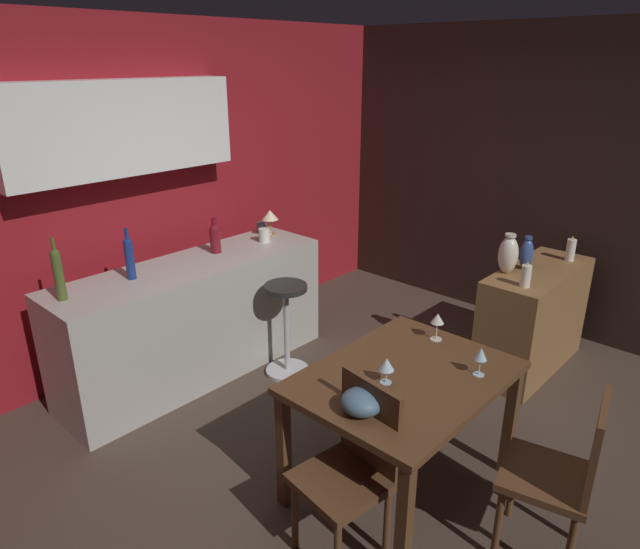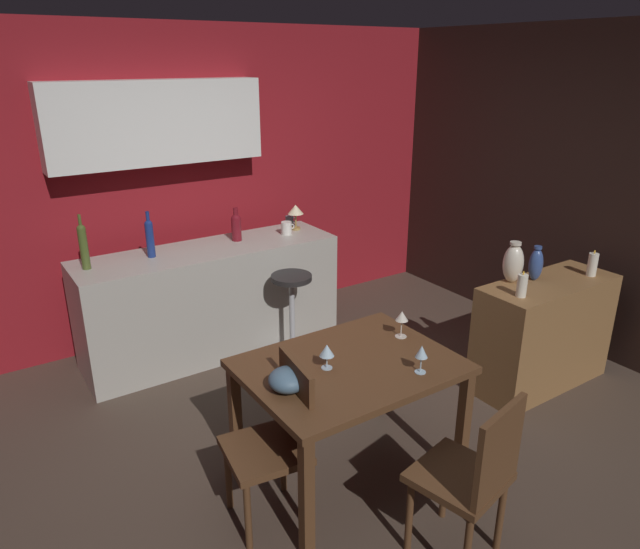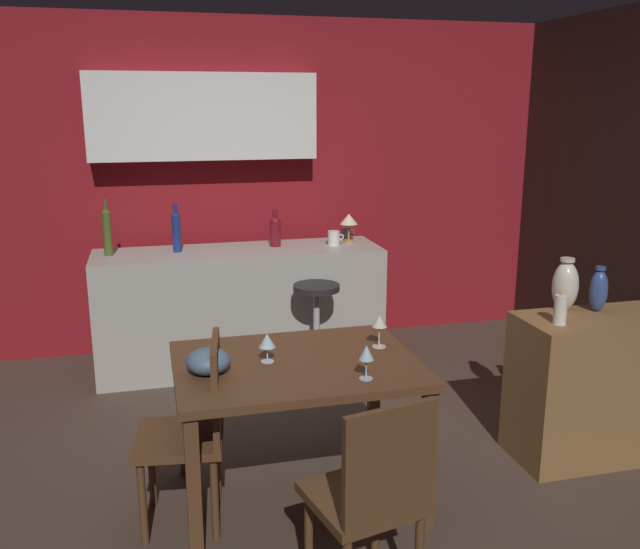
{
  "view_description": "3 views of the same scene",
  "coord_description": "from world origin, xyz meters",
  "px_view_note": "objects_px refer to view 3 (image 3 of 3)",
  "views": [
    {
      "loc": [
        -2.3,
        -1.79,
        2.31
      ],
      "look_at": [
        0.3,
        0.61,
        0.94
      ],
      "focal_mm": 31.57,
      "sensor_mm": 36.0,
      "label": 1
    },
    {
      "loc": [
        -1.8,
        -2.63,
        2.33
      ],
      "look_at": [
        0.28,
        0.5,
        0.92
      ],
      "focal_mm": 32.51,
      "sensor_mm": 36.0,
      "label": 2
    },
    {
      "loc": [
        -0.74,
        -3.38,
        1.94
      ],
      "look_at": [
        0.26,
        0.55,
        0.93
      ],
      "focal_mm": 38.25,
      "sensor_mm": 36.0,
      "label": 3
    }
  ],
  "objects_px": {
    "bar_stool": "(316,332)",
    "vase_ceramic_blue": "(599,290)",
    "sideboard_cabinet": "(610,385)",
    "wine_glass_right": "(267,341)",
    "vase_ceramic_ivory": "(565,285)",
    "chair_by_doorway": "(373,495)",
    "counter_lamp": "(349,221)",
    "wine_bottle_olive": "(107,230)",
    "pillar_candle_short": "(560,310)",
    "wine_glass_center": "(379,322)",
    "wine_glass_left": "(366,354)",
    "cup_white": "(334,238)",
    "dining_table": "(296,379)",
    "wine_bottle_cobalt": "(176,230)",
    "wine_bottle_ruby": "(275,230)",
    "chair_near_window": "(194,426)",
    "fruit_bowl": "(208,361)",
    "cup_slate": "(346,233)"
  },
  "relations": [
    {
      "from": "fruit_bowl",
      "to": "wine_bottle_cobalt",
      "type": "height_order",
      "value": "wine_bottle_cobalt"
    },
    {
      "from": "wine_glass_left",
      "to": "wine_glass_right",
      "type": "xyz_separation_m",
      "value": [
        -0.39,
        0.32,
        -0.01
      ]
    },
    {
      "from": "wine_bottle_olive",
      "to": "pillar_candle_short",
      "type": "xyz_separation_m",
      "value": [
        2.35,
        -1.95,
        -0.18
      ]
    },
    {
      "from": "sideboard_cabinet",
      "to": "wine_glass_right",
      "type": "relative_size",
      "value": 7.72
    },
    {
      "from": "cup_white",
      "to": "vase_ceramic_ivory",
      "type": "height_order",
      "value": "vase_ceramic_ivory"
    },
    {
      "from": "sideboard_cabinet",
      "to": "wine_glass_center",
      "type": "relative_size",
      "value": 6.51
    },
    {
      "from": "bar_stool",
      "to": "cup_slate",
      "type": "height_order",
      "value": "cup_slate"
    },
    {
      "from": "wine_glass_center",
      "to": "cup_slate",
      "type": "bearing_deg",
      "value": 78.32
    },
    {
      "from": "sideboard_cabinet",
      "to": "wine_glass_center",
      "type": "bearing_deg",
      "value": 177.78
    },
    {
      "from": "vase_ceramic_blue",
      "to": "vase_ceramic_ivory",
      "type": "bearing_deg",
      "value": 157.93
    },
    {
      "from": "wine_glass_right",
      "to": "cup_white",
      "type": "bearing_deg",
      "value": 65.62
    },
    {
      "from": "wine_glass_center",
      "to": "wine_bottle_cobalt",
      "type": "distance_m",
      "value": 2.06
    },
    {
      "from": "chair_by_doorway",
      "to": "counter_lamp",
      "type": "relative_size",
      "value": 4.07
    },
    {
      "from": "bar_stool",
      "to": "fruit_bowl",
      "type": "bearing_deg",
      "value": -121.41
    },
    {
      "from": "wine_glass_left",
      "to": "wine_bottle_ruby",
      "type": "height_order",
      "value": "wine_bottle_ruby"
    },
    {
      "from": "wine_glass_center",
      "to": "fruit_bowl",
      "type": "xyz_separation_m",
      "value": [
        -0.87,
        -0.14,
        -0.07
      ]
    },
    {
      "from": "dining_table",
      "to": "wine_bottle_cobalt",
      "type": "distance_m",
      "value": 2.03
    },
    {
      "from": "chair_by_doorway",
      "to": "wine_glass_right",
      "type": "bearing_deg",
      "value": 106.37
    },
    {
      "from": "fruit_bowl",
      "to": "wine_bottle_olive",
      "type": "height_order",
      "value": "wine_bottle_olive"
    },
    {
      "from": "dining_table",
      "to": "wine_bottle_cobalt",
      "type": "xyz_separation_m",
      "value": [
        -0.46,
        1.93,
        0.41
      ]
    },
    {
      "from": "chair_near_window",
      "to": "pillar_candle_short",
      "type": "distance_m",
      "value": 1.96
    },
    {
      "from": "wine_glass_center",
      "to": "counter_lamp",
      "type": "bearing_deg",
      "value": 78.09
    },
    {
      "from": "wine_glass_center",
      "to": "wine_bottle_olive",
      "type": "xyz_separation_m",
      "value": [
        -1.39,
        1.84,
        0.21
      ]
    },
    {
      "from": "wine_glass_center",
      "to": "vase_ceramic_blue",
      "type": "bearing_deg",
      "value": 1.72
    },
    {
      "from": "wine_glass_right",
      "to": "wine_bottle_olive",
      "type": "height_order",
      "value": "wine_bottle_olive"
    },
    {
      "from": "wine_glass_center",
      "to": "bar_stool",
      "type": "bearing_deg",
      "value": 90.5
    },
    {
      "from": "dining_table",
      "to": "wine_glass_center",
      "type": "height_order",
      "value": "wine_glass_center"
    },
    {
      "from": "vase_ceramic_ivory",
      "to": "chair_by_doorway",
      "type": "bearing_deg",
      "value": -145.06
    },
    {
      "from": "wine_bottle_cobalt",
      "to": "vase_ceramic_ivory",
      "type": "xyz_separation_m",
      "value": [
        2.04,
        -1.73,
        -0.1
      ]
    },
    {
      "from": "wine_glass_right",
      "to": "wine_bottle_cobalt",
      "type": "bearing_deg",
      "value": 99.67
    },
    {
      "from": "wine_glass_right",
      "to": "cup_white",
      "type": "distance_m",
      "value": 2.04
    },
    {
      "from": "chair_near_window",
      "to": "wine_bottle_olive",
      "type": "relative_size",
      "value": 2.25
    },
    {
      "from": "bar_stool",
      "to": "vase_ceramic_blue",
      "type": "xyz_separation_m",
      "value": [
        1.3,
        -1.24,
        0.55
      ]
    },
    {
      "from": "wine_bottle_ruby",
      "to": "wine_bottle_olive",
      "type": "xyz_separation_m",
      "value": [
        -1.2,
        -0.02,
        0.05
      ]
    },
    {
      "from": "wine_glass_left",
      "to": "wine_bottle_olive",
      "type": "xyz_separation_m",
      "value": [
        -1.2,
        2.22,
        0.22
      ]
    },
    {
      "from": "bar_stool",
      "to": "vase_ceramic_ivory",
      "type": "bearing_deg",
      "value": -45.8
    },
    {
      "from": "wine_glass_left",
      "to": "wine_bottle_olive",
      "type": "bearing_deg",
      "value": 118.33
    },
    {
      "from": "pillar_candle_short",
      "to": "counter_lamp",
      "type": "bearing_deg",
      "value": 105.95
    },
    {
      "from": "wine_glass_left",
      "to": "wine_glass_right",
      "type": "bearing_deg",
      "value": 141.26
    },
    {
      "from": "wine_glass_right",
      "to": "counter_lamp",
      "type": "height_order",
      "value": "counter_lamp"
    },
    {
      "from": "wine_bottle_olive",
      "to": "counter_lamp",
      "type": "distance_m",
      "value": 1.78
    },
    {
      "from": "dining_table",
      "to": "counter_lamp",
      "type": "height_order",
      "value": "counter_lamp"
    },
    {
      "from": "sideboard_cabinet",
      "to": "bar_stool",
      "type": "xyz_separation_m",
      "value": [
        -1.37,
        1.33,
        -0.02
      ]
    },
    {
      "from": "chair_by_doorway",
      "to": "vase_ceramic_blue",
      "type": "bearing_deg",
      "value": 30.38
    },
    {
      "from": "cup_white",
      "to": "cup_slate",
      "type": "bearing_deg",
      "value": 53.81
    },
    {
      "from": "wine_bottle_olive",
      "to": "cup_slate",
      "type": "distance_m",
      "value": 1.82
    },
    {
      "from": "wine_glass_left",
      "to": "wine_bottle_cobalt",
      "type": "height_order",
      "value": "wine_bottle_cobalt"
    },
    {
      "from": "wine_glass_center",
      "to": "wine_glass_left",
      "type": "bearing_deg",
      "value": -116.86
    },
    {
      "from": "bar_stool",
      "to": "vase_ceramic_ivory",
      "type": "relative_size",
      "value": 2.47
    },
    {
      "from": "dining_table",
      "to": "wine_glass_center",
      "type": "xyz_separation_m",
      "value": [
        0.45,
        0.09,
        0.22
      ]
    }
  ]
}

